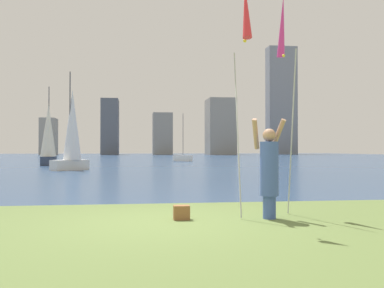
# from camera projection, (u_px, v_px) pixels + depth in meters

# --- Properties ---
(ground) EXTENTS (120.00, 138.00, 0.12)m
(ground) POSITION_uv_depth(u_px,v_px,m) (141.00, 159.00, 57.66)
(ground) COLOR #5B7038
(person) EXTENTS (0.66, 0.49, 1.80)m
(person) POSITION_uv_depth(u_px,v_px,m) (269.00, 169.00, 7.48)
(person) COLOR #3F59A5
(person) RESTS_ON ground
(kite_flag_left) EXTENTS (0.16, 1.06, 4.10)m
(kite_flag_left) POSITION_uv_depth(u_px,v_px,m) (245.00, 19.00, 7.11)
(kite_flag_left) COLOR #B2B2B7
(kite_flag_left) RESTS_ON ground
(kite_flag_right) EXTENTS (0.16, 0.91, 4.31)m
(kite_flag_right) POSITION_uv_depth(u_px,v_px,m) (283.00, 32.00, 8.31)
(kite_flag_right) COLOR #B2B2B7
(kite_flag_right) RESTS_ON ground
(bag) EXTENTS (0.28, 0.21, 0.25)m
(bag) POSITION_uv_depth(u_px,v_px,m) (182.00, 213.00, 7.35)
(bag) COLOR brown
(bag) RESTS_ON ground
(sailboat_0) EXTENTS (1.98, 1.75, 5.02)m
(sailboat_0) POSITION_uv_depth(u_px,v_px,m) (183.00, 158.00, 43.76)
(sailboat_0) COLOR white
(sailboat_0) RESTS_ON ground
(sailboat_3) EXTENTS (1.19, 2.36, 6.14)m
(sailboat_3) POSITION_uv_depth(u_px,v_px,m) (48.00, 136.00, 32.22)
(sailboat_3) COLOR #333D51
(sailboat_3) RESTS_ON ground
(sailboat_6) EXTENTS (2.23, 2.06, 5.90)m
(sailboat_6) POSITION_uv_depth(u_px,v_px,m) (72.00, 133.00, 24.96)
(sailboat_6) COLOR silver
(sailboat_6) RESTS_ON ground
(skyline_tower_1) EXTENTS (3.41, 5.02, 8.58)m
(skyline_tower_1) POSITION_uv_depth(u_px,v_px,m) (49.00, 136.00, 97.92)
(skyline_tower_1) COLOR gray
(skyline_tower_1) RESTS_ON ground
(skyline_tower_2) EXTENTS (3.95, 6.72, 13.14)m
(skyline_tower_2) POSITION_uv_depth(u_px,v_px,m) (110.00, 127.00, 99.02)
(skyline_tower_2) COLOR #565B66
(skyline_tower_2) RESTS_ON ground
(skyline_tower_3) EXTENTS (4.62, 6.06, 9.94)m
(skyline_tower_3) POSITION_uv_depth(u_px,v_px,m) (162.00, 134.00, 100.39)
(skyline_tower_3) COLOR gray
(skyline_tower_3) RESTS_ON ground
(skyline_tower_4) EXTENTS (6.27, 7.87, 13.12)m
(skyline_tower_4) POSITION_uv_depth(u_px,v_px,m) (220.00, 127.00, 98.47)
(skyline_tower_4) COLOR gray
(skyline_tower_4) RESTS_ON ground
(skyline_tower_5) EXTENTS (7.33, 3.62, 27.35)m
(skyline_tower_5) POSITION_uv_depth(u_px,v_px,m) (281.00, 101.00, 106.28)
(skyline_tower_5) COLOR gray
(skyline_tower_5) RESTS_ON ground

